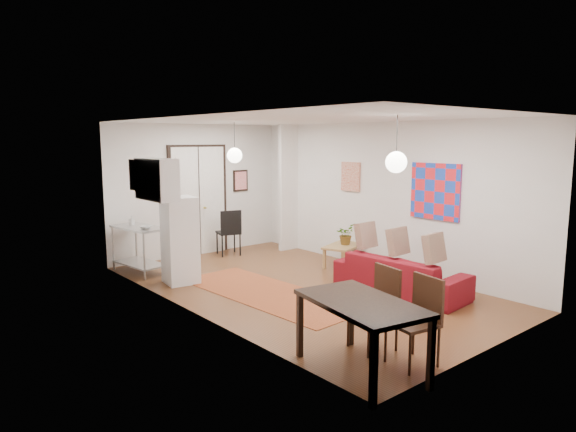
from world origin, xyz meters
TOP-DOWN VIEW (x-y plane):
  - floor at (0.00, 0.00)m, footprint 7.00×7.00m
  - ceiling at (0.00, 0.00)m, footprint 4.20×7.00m
  - wall_back at (0.00, 3.50)m, footprint 4.20×0.02m
  - wall_front at (0.00, -3.50)m, footprint 4.20×0.02m
  - wall_left at (-2.10, 0.00)m, footprint 0.02×7.00m
  - wall_right at (2.10, 0.00)m, footprint 0.02×7.00m
  - double_doors at (0.00, 3.46)m, footprint 1.44×0.06m
  - stub_partition at (1.85, 2.55)m, footprint 0.50×0.10m
  - wall_cabinet at (-1.92, 1.50)m, footprint 0.35×1.00m
  - painting_popart at (2.08, -1.25)m, footprint 0.05×1.00m
  - painting_abstract at (2.08, 0.80)m, footprint 0.05×0.50m
  - poster_back at (1.15, 3.47)m, footprint 0.40×0.03m
  - print_left at (-2.07, 2.00)m, footprint 0.03×0.44m
  - pendant_back at (0.00, 2.00)m, footprint 0.30×0.30m
  - pendant_front at (0.00, -2.00)m, footprint 0.30×0.30m
  - kilim_rug at (-0.66, 0.09)m, footprint 1.52×3.58m
  - sofa at (1.05, -1.33)m, footprint 1.04×2.29m
  - coffee_table at (1.71, 0.61)m, footprint 1.11×0.84m
  - potted_plant at (1.75, 0.61)m, footprint 0.44×0.47m
  - kitchen_counter at (-1.72, 2.77)m, footprint 0.75×1.25m
  - bowl at (-1.72, 2.47)m, footprint 0.28×0.28m
  - soap_bottle at (-1.75, 3.02)m, footprint 0.11×0.11m
  - fridge at (-1.46, 1.62)m, footprint 0.62×0.62m
  - dining_table at (-1.68, -2.91)m, footprint 1.11×1.62m
  - dining_chair_near at (-1.08, -2.45)m, footprint 0.57×0.73m
  - dining_chair_far at (-1.08, -3.05)m, footprint 0.57×0.73m
  - black_side_chair at (0.46, 3.08)m, footprint 0.58×0.59m

SIDE VIEW (x-z plane):
  - floor at x=0.00m, z-range 0.00..0.00m
  - kilim_rug at x=-0.66m, z-range 0.00..0.01m
  - sofa at x=1.05m, z-range 0.00..0.65m
  - coffee_table at x=1.71m, z-range 0.16..0.60m
  - kitchen_counter at x=-1.72m, z-range 0.13..1.03m
  - dining_chair_near at x=-1.08m, z-range 0.08..1.10m
  - dining_chair_far at x=-1.08m, z-range 0.08..1.10m
  - black_side_chair at x=0.46m, z-range 0.09..1.12m
  - potted_plant at x=1.75m, z-range 0.44..0.86m
  - dining_table at x=-1.68m, z-range 0.32..1.14m
  - fridge at x=-1.46m, z-range 0.00..1.56m
  - bowl at x=-1.72m, z-range 0.90..0.96m
  - soap_bottle at x=-1.75m, z-range 0.90..1.09m
  - double_doors at x=0.00m, z-range -0.05..2.45m
  - wall_back at x=0.00m, z-range 0.00..2.90m
  - wall_front at x=0.00m, z-range 0.00..2.90m
  - wall_left at x=-2.10m, z-range 0.00..2.90m
  - wall_right at x=2.10m, z-range 0.00..2.90m
  - stub_partition at x=1.85m, z-range 0.00..2.90m
  - poster_back at x=1.15m, z-range 1.35..1.85m
  - painting_popart at x=2.08m, z-range 1.15..2.15m
  - painting_abstract at x=2.08m, z-range 1.50..2.10m
  - wall_cabinet at x=-1.92m, z-range 1.55..2.25m
  - print_left at x=-2.07m, z-range 1.68..2.22m
  - pendant_back at x=0.00m, z-range 1.85..2.65m
  - pendant_front at x=0.00m, z-range 1.85..2.65m
  - ceiling at x=0.00m, z-range 2.89..2.91m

